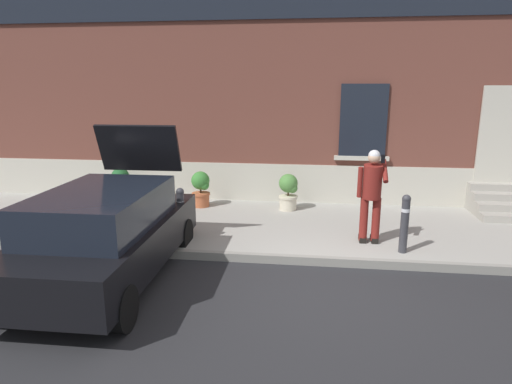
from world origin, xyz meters
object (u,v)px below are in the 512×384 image
object	(u,v)px
bollard_far_left	(181,213)
planter_cream	(289,191)
bollard_near_person	(405,222)
planter_terracotta	(201,188)
hatchback_car_black	(107,232)
planter_olive	(121,184)
person_on_phone	(372,191)

from	to	relation	value
bollard_far_left	planter_cream	world-z (taller)	bollard_far_left
bollard_near_person	bollard_far_left	world-z (taller)	same
bollard_near_person	bollard_far_left	bearing A→B (deg)	180.00
planter_terracotta	bollard_near_person	bearing A→B (deg)	-30.45
hatchback_car_black	planter_olive	size ratio (longest dim) A/B	4.75
planter_olive	person_on_phone	bearing A→B (deg)	-21.59
hatchback_car_black	bollard_near_person	xyz separation A→B (m)	(4.73, 1.44, -0.09)
hatchback_car_black	planter_cream	distance (m)	4.69
hatchback_car_black	bollard_far_left	distance (m)	1.62
bollard_far_left	planter_olive	distance (m)	3.60
person_on_phone	planter_cream	size ratio (longest dim) A/B	2.04
bollard_near_person	planter_cream	distance (m)	3.27
planter_olive	planter_cream	distance (m)	4.22
bollard_far_left	person_on_phone	distance (m)	3.52
hatchback_car_black	planter_olive	xyz separation A→B (m)	(-1.64, 4.16, -0.19)
planter_cream	bollard_near_person	bearing A→B (deg)	-48.97
hatchback_car_black	person_on_phone	distance (m)	4.60
person_on_phone	planter_olive	world-z (taller)	person_on_phone
planter_olive	planter_terracotta	world-z (taller)	same
bollard_far_left	person_on_phone	size ratio (longest dim) A/B	0.60
bollard_near_person	planter_terracotta	bearing A→B (deg)	149.55
person_on_phone	planter_cream	world-z (taller)	person_on_phone
person_on_phone	bollard_far_left	bearing A→B (deg)	-159.97
hatchback_car_black	planter_olive	world-z (taller)	hatchback_car_black
person_on_phone	planter_olive	size ratio (longest dim) A/B	2.04
planter_olive	planter_cream	world-z (taller)	same
hatchback_car_black	planter_terracotta	distance (m)	3.98
planter_olive	planter_terracotta	bearing A→B (deg)	-5.72
planter_cream	planter_olive	bearing A→B (deg)	176.66
bollard_near_person	planter_cream	world-z (taller)	bollard_near_person
bollard_far_left	person_on_phone	world-z (taller)	person_on_phone
bollard_far_left	person_on_phone	bearing A→B (deg)	6.69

